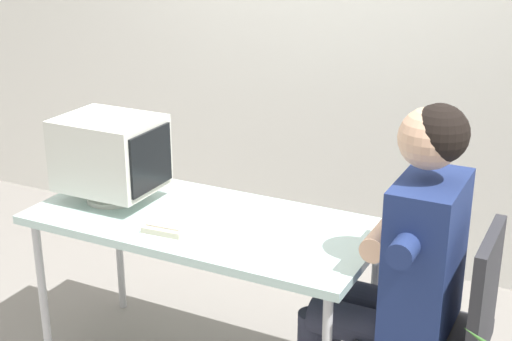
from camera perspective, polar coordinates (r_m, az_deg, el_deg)
The scene contains 5 objects.
desk at distance 3.06m, azimuth -4.06°, elevation -4.63°, with size 1.44×0.67×0.73m.
crt_monitor at distance 3.21m, azimuth -11.15°, elevation 1.27°, with size 0.42×0.33×0.37m.
keyboard at distance 3.07m, azimuth -5.44°, elevation -3.23°, with size 0.20×0.45×0.03m.
office_chair at distance 2.81m, azimuth 14.31°, elevation -11.72°, with size 0.43×0.43×0.90m.
person_seated at distance 2.73m, azimuth 11.07°, elevation -6.82°, with size 0.68×0.59×1.33m.
Camera 1 is at (1.44, -2.38, 1.95)m, focal length 51.71 mm.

